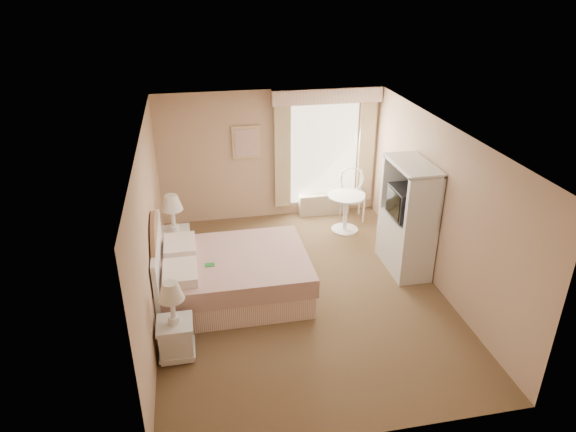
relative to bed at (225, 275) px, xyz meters
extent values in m
cube|color=brown|center=(1.12, -0.11, -0.37)|extent=(4.20, 5.50, 0.01)
cube|color=silver|center=(1.12, -0.11, 2.13)|extent=(4.20, 5.50, 0.01)
cube|color=#CEA989|center=(1.12, 2.64, 0.88)|extent=(4.20, 0.01, 2.50)
cube|color=#CEA989|center=(1.12, -2.86, 0.88)|extent=(4.20, 0.01, 2.50)
cube|color=#CEA989|center=(-0.98, -0.11, 0.88)|extent=(0.01, 5.50, 2.50)
cube|color=#CEA989|center=(3.22, -0.11, 0.88)|extent=(0.01, 5.50, 2.50)
cube|color=white|center=(2.17, 2.61, 0.88)|extent=(1.30, 0.02, 2.00)
cube|color=beige|center=(1.34, 2.56, 0.88)|extent=(0.30, 0.08, 2.05)
cube|color=beige|center=(3.00, 2.56, 0.88)|extent=(0.30, 0.08, 2.05)
cube|color=tan|center=(2.17, 2.52, 2.00)|extent=(2.05, 0.20, 0.28)
cube|color=beige|center=(2.17, 2.52, -0.16)|extent=(1.00, 0.22, 0.42)
cube|color=#D4B682|center=(0.67, 2.61, 1.18)|extent=(0.52, 0.03, 0.62)
cube|color=beige|center=(0.67, 2.59, 1.18)|extent=(0.42, 0.02, 0.52)
cube|color=tan|center=(0.12, 0.00, -0.18)|extent=(2.14, 1.63, 0.37)
cube|color=beige|center=(0.12, 0.00, 0.14)|extent=(2.20, 1.69, 0.29)
cube|color=white|center=(-0.63, -0.39, 0.35)|extent=(0.46, 0.63, 0.14)
cube|color=white|center=(-0.63, 0.39, 0.35)|extent=(0.46, 0.63, 0.14)
cube|color=#248731|center=(-0.22, -0.15, 0.29)|extent=(0.14, 0.10, 0.01)
cube|color=white|center=(-0.93, 0.00, 0.19)|extent=(0.06, 1.73, 1.12)
cylinder|color=#A37057|center=(-0.93, 0.00, 0.29)|extent=(0.05, 1.53, 1.53)
cube|color=silver|center=(-0.72, -1.20, -0.13)|extent=(0.41, 0.41, 0.44)
cube|color=silver|center=(-0.72, -1.20, 0.12)|extent=(0.44, 0.44, 0.05)
cube|color=silver|center=(-0.72, -1.20, -0.28)|extent=(0.44, 0.44, 0.04)
cylinder|color=white|center=(-0.72, -1.20, 0.19)|extent=(0.14, 0.14, 0.09)
cylinder|color=white|center=(-0.72, -1.20, 0.37)|extent=(0.06, 0.06, 0.35)
cone|color=silver|center=(-0.72, -1.20, 0.61)|extent=(0.32, 0.32, 0.23)
cube|color=silver|center=(-0.72, 1.19, -0.10)|extent=(0.45, 0.45, 0.49)
cube|color=silver|center=(-0.72, 1.19, 0.17)|extent=(0.49, 0.49, 0.06)
cube|color=silver|center=(-0.72, 1.19, -0.27)|extent=(0.49, 0.49, 0.05)
cylinder|color=white|center=(-0.72, 1.19, 0.25)|extent=(0.16, 0.16, 0.10)
cylinder|color=white|center=(-0.72, 1.19, 0.45)|extent=(0.07, 0.07, 0.39)
cone|color=silver|center=(-0.72, 1.19, 0.71)|extent=(0.35, 0.35, 0.25)
cylinder|color=white|center=(2.37, 1.73, -0.35)|extent=(0.50, 0.50, 0.03)
cylinder|color=white|center=(2.37, 1.73, -0.01)|extent=(0.08, 0.08, 0.68)
cylinder|color=silver|center=(2.37, 1.73, 0.33)|extent=(0.68, 0.68, 0.04)
cylinder|color=white|center=(2.44, 2.01, -0.12)|extent=(0.04, 0.04, 0.50)
cylinder|color=white|center=(2.81, 1.97, -0.12)|extent=(0.04, 0.04, 0.50)
cylinder|color=white|center=(2.47, 2.38, -0.12)|extent=(0.04, 0.04, 0.50)
cylinder|color=white|center=(2.85, 2.35, -0.12)|extent=(0.04, 0.04, 0.50)
cylinder|color=silver|center=(2.64, 2.18, 0.14)|extent=(0.53, 0.53, 0.04)
torus|color=white|center=(2.66, 2.33, 0.41)|extent=(0.49, 0.16, 0.48)
cylinder|color=white|center=(2.47, 2.38, 0.35)|extent=(0.04, 0.04, 0.44)
cylinder|color=white|center=(2.85, 2.35, 0.35)|extent=(0.04, 0.04, 0.44)
cube|color=silver|center=(2.92, 0.28, 0.08)|extent=(0.55, 1.09, 0.89)
cube|color=silver|center=(2.92, -0.23, 0.97)|extent=(0.55, 0.08, 0.89)
cube|color=silver|center=(2.92, 0.79, 0.97)|extent=(0.55, 0.08, 0.89)
cube|color=silver|center=(2.92, 0.28, 1.42)|extent=(0.55, 1.09, 0.06)
cube|color=silver|center=(3.17, 0.28, 0.97)|extent=(0.04, 1.09, 0.89)
cube|color=black|center=(2.90, 0.28, 0.80)|extent=(0.48, 0.60, 0.48)
cube|color=black|center=(2.66, 0.28, 0.80)|extent=(0.02, 0.50, 0.40)
camera|label=1|loc=(-0.33, -6.50, 4.08)|focal=32.00mm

